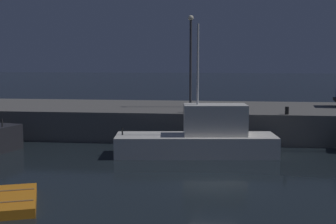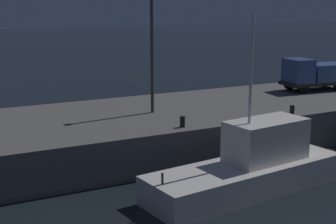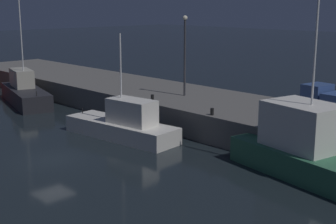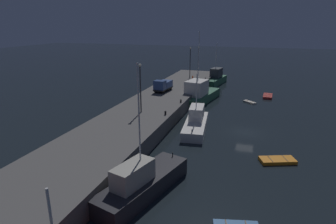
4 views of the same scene
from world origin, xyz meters
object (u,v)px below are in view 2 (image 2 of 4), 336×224
(lamp_post_west, at_px, (152,40))
(bollard_central, at_px, (182,122))
(utility_truck, at_px, (314,74))
(fishing_boat_blue, at_px, (251,167))
(bollard_east, at_px, (292,110))

(lamp_post_west, xyz_separation_m, bollard_central, (-0.09, -3.97, -4.06))
(bollard_central, bearing_deg, utility_truck, 20.61)
(fishing_boat_blue, height_order, bollard_east, fishing_boat_blue)
(bollard_east, bearing_deg, fishing_boat_blue, -145.67)
(utility_truck, distance_m, bollard_east, 9.03)
(bollard_central, distance_m, bollard_east, 7.30)
(utility_truck, bearing_deg, fishing_boat_blue, -142.96)
(utility_truck, distance_m, bollard_central, 15.25)
(lamp_post_west, bearing_deg, bollard_central, -91.34)
(utility_truck, relative_size, bollard_east, 9.52)
(lamp_post_west, relative_size, bollard_central, 12.52)
(lamp_post_west, distance_m, bollard_central, 5.68)
(fishing_boat_blue, distance_m, bollard_central, 4.78)
(bollard_central, height_order, bollard_east, bollard_central)
(fishing_boat_blue, xyz_separation_m, utility_truck, (12.87, 9.71, 2.38))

